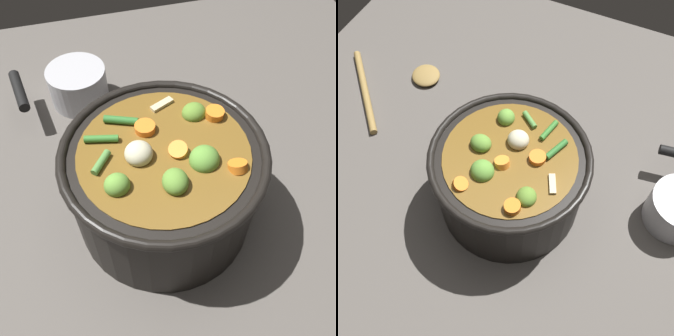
{
  "view_description": "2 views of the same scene",
  "coord_description": "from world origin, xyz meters",
  "views": [
    {
      "loc": [
        -0.28,
        0.07,
        0.49
      ],
      "look_at": [
        -0.01,
        -0.0,
        0.11
      ],
      "focal_mm": 40.97,
      "sensor_mm": 36.0,
      "label": 1
    },
    {
      "loc": [
        0.14,
        -0.32,
        0.67
      ],
      "look_at": [
        -0.0,
        -0.01,
        0.11
      ],
      "focal_mm": 44.58,
      "sensor_mm": 36.0,
      "label": 2
    }
  ],
  "objects": [
    {
      "name": "ground_plane",
      "position": [
        0.0,
        0.0,
        0.0
      ],
      "size": [
        1.1,
        1.1,
        0.0
      ],
      "primitive_type": "plane",
      "color": "#514C47"
    },
    {
      "name": "cooking_pot",
      "position": [
        -0.0,
        -0.0,
        0.08
      ],
      "size": [
        0.26,
        0.26,
        0.16
      ],
      "color": "black",
      "rests_on": "ground_plane"
    },
    {
      "name": "wooden_spoon",
      "position": [
        -0.33,
        0.15,
        0.01
      ],
      "size": [
        0.23,
        0.22,
        0.02
      ],
      "color": "olive",
      "rests_on": "ground_plane"
    }
  ]
}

